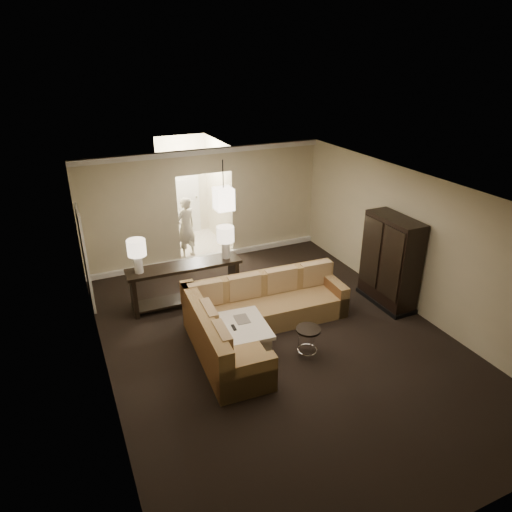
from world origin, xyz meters
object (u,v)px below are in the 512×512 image
console_table (185,281)px  sectional_sofa (256,317)px  armoire (390,263)px  person (186,225)px  coffee_table (236,336)px  drink_table (308,336)px

console_table → sectional_sofa: bearing=-61.2°
sectional_sofa → armoire: 3.05m
console_table → person: bearing=74.5°
coffee_table → person: 4.22m
sectional_sofa → person: (-0.14, 3.95, 0.51)m
sectional_sofa → drink_table: sectional_sofa is taller
sectional_sofa → coffee_table: 0.54m
drink_table → console_table: bearing=118.7°
person → coffee_table: bearing=61.3°
drink_table → person: size_ratio=0.30×
drink_table → person: bearing=98.3°
sectional_sofa → person: 3.98m
console_table → drink_table: size_ratio=4.37×
person → armoire: bearing=104.1°
console_table → coffee_table: bearing=-77.2°
coffee_table → sectional_sofa: bearing=23.7°
coffee_table → drink_table: size_ratio=2.23×
coffee_table → drink_table: drink_table is taller
sectional_sofa → person: size_ratio=1.84×
sectional_sofa → console_table: sectional_sofa is taller
coffee_table → armoire: (3.48, 0.17, 0.68)m
sectional_sofa → console_table: 1.86m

